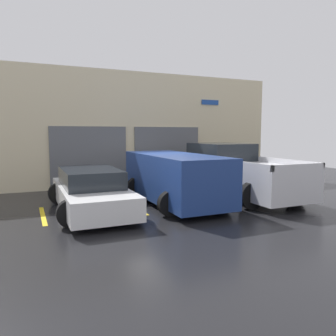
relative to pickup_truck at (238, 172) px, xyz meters
name	(u,v)px	position (x,y,z in m)	size (l,w,h in m)	color
ground_plane	(161,197)	(-2.64, 0.85, -0.87)	(28.00, 28.00, 0.00)	black
shophouse_building	(132,130)	(-2.64, 4.14, 1.52)	(13.56, 0.68, 4.86)	beige
pickup_truck	(238,172)	(0.00, 0.00, 0.00)	(2.52, 5.20, 1.86)	silver
sedan_white	(91,191)	(-5.27, -0.24, -0.29)	(2.18, 4.59, 1.23)	white
sedan_side	(174,177)	(-2.64, -0.27, -0.01)	(2.28, 4.72, 1.58)	navy
parking_stripe_far_left	(43,216)	(-6.59, -0.27, -0.87)	(0.12, 2.20, 0.01)	gold
parking_stripe_left	(135,207)	(-3.95, -0.27, -0.87)	(0.12, 2.20, 0.01)	gold
parking_stripe_centre	(210,200)	(-1.32, -0.27, -0.87)	(0.12, 2.20, 0.01)	gold
parking_stripe_right	(271,194)	(1.32, -0.27, -0.87)	(0.12, 2.20, 0.01)	gold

